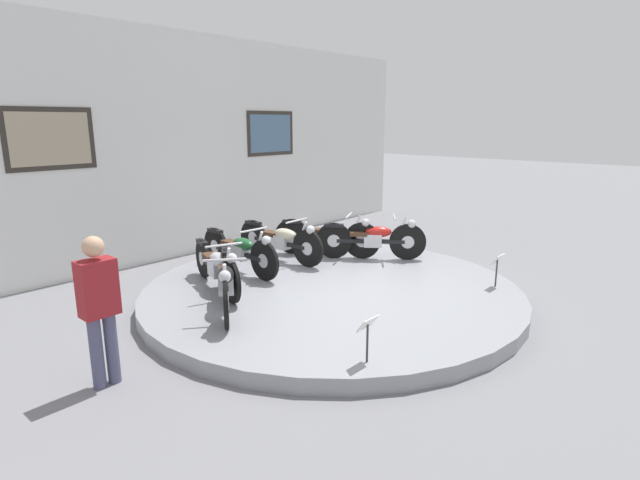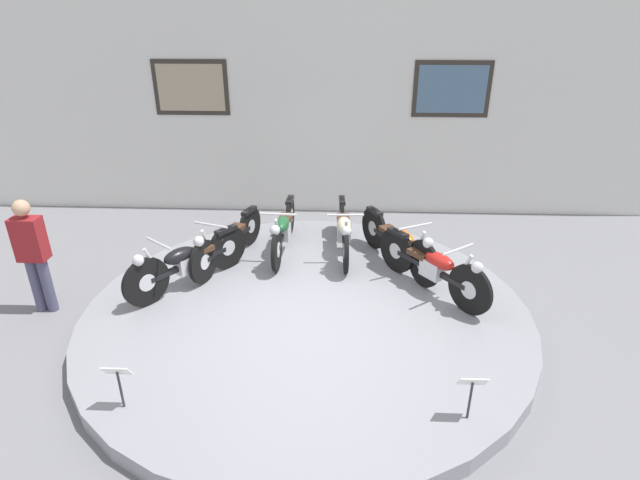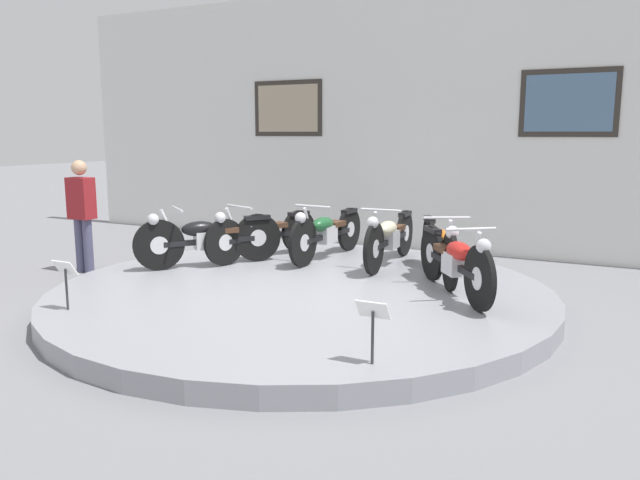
% 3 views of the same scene
% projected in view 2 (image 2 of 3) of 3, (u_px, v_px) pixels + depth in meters
% --- Properties ---
extents(ground_plane, '(60.00, 60.00, 0.00)m').
position_uv_depth(ground_plane, '(307.00, 318.00, 6.62)').
color(ground_plane, slate).
extents(display_platform, '(5.76, 5.76, 0.20)m').
position_uv_depth(display_platform, '(307.00, 312.00, 6.58)').
color(display_platform, gray).
rests_on(display_platform, ground_plane).
extents(back_wall, '(14.00, 0.22, 4.38)m').
position_uv_depth(back_wall, '(320.00, 100.00, 9.33)').
color(back_wall, silver).
rests_on(back_wall, ground_plane).
extents(motorcycle_black, '(1.28, 1.62, 0.81)m').
position_uv_depth(motorcycle_black, '(187.00, 261.00, 6.84)').
color(motorcycle_black, black).
rests_on(motorcycle_black, display_platform).
extents(motorcycle_silver, '(0.74, 1.89, 0.79)m').
position_uv_depth(motorcycle_silver, '(227.00, 240.00, 7.49)').
color(motorcycle_silver, black).
rests_on(motorcycle_silver, display_platform).
extents(motorcycle_green, '(0.54, 2.00, 0.80)m').
position_uv_depth(motorcycle_green, '(283.00, 228.00, 7.85)').
color(motorcycle_green, black).
rests_on(motorcycle_green, display_platform).
extents(motorcycle_cream, '(0.54, 2.01, 0.81)m').
position_uv_depth(motorcycle_cream, '(344.00, 229.00, 7.81)').
color(motorcycle_cream, black).
rests_on(motorcycle_cream, display_platform).
extents(motorcycle_orange, '(0.98, 1.83, 0.81)m').
position_uv_depth(motorcycle_orange, '(399.00, 242.00, 7.38)').
color(motorcycle_orange, black).
rests_on(motorcycle_orange, display_platform).
extents(motorcycle_red, '(1.26, 1.64, 0.81)m').
position_uv_depth(motorcycle_red, '(433.00, 266.00, 6.70)').
color(motorcycle_red, black).
rests_on(motorcycle_red, display_platform).
extents(info_placard_front_left, '(0.26, 0.11, 0.51)m').
position_uv_depth(info_placard_front_left, '(118.00, 377.00, 4.72)').
color(info_placard_front_left, '#333338').
rests_on(info_placard_front_left, display_platform).
extents(info_placard_front_centre, '(0.26, 0.11, 0.51)m').
position_uv_depth(info_placard_front_centre, '(472.00, 387.00, 4.59)').
color(info_placard_front_centre, '#333338').
rests_on(info_placard_front_centre, display_platform).
extents(visitor_standing, '(0.36, 0.22, 1.60)m').
position_uv_depth(visitor_standing, '(33.00, 251.00, 6.44)').
color(visitor_standing, '#4C4C6B').
rests_on(visitor_standing, ground_plane).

